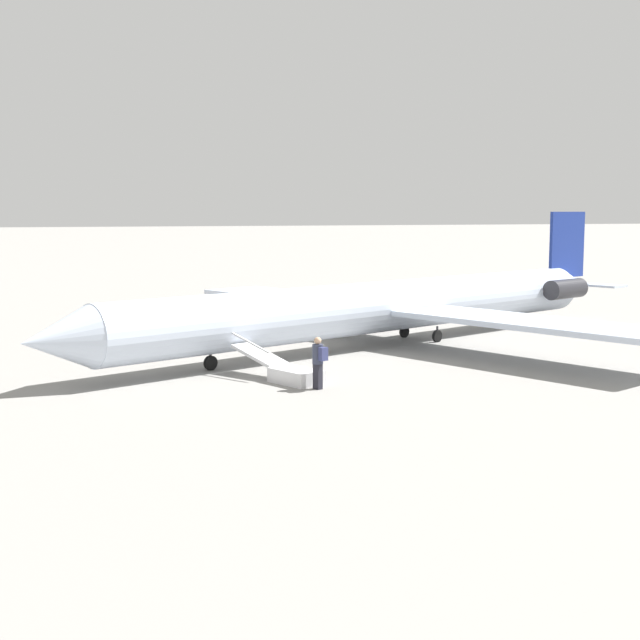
# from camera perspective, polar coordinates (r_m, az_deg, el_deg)

# --- Properties ---
(ground_plane) EXTENTS (600.00, 600.00, 0.00)m
(ground_plane) POSITION_cam_1_polar(r_m,az_deg,el_deg) (38.94, 3.77, -1.66)
(ground_plane) COLOR gray
(airplane_main) EXTENTS (30.96, 24.61, 5.81)m
(airplane_main) POSITION_cam_1_polar(r_m,az_deg,el_deg) (39.36, 4.69, 0.96)
(airplane_main) COLOR silver
(airplane_main) RESTS_ON ground
(boarding_stairs) EXTENTS (2.52, 4.08, 1.52)m
(boarding_stairs) POSITION_cam_1_polar(r_m,az_deg,el_deg) (30.70, -2.03, -3.33)
(boarding_stairs) COLOR silver
(boarding_stairs) RESTS_ON ground
(passenger) EXTENTS (0.45, 0.57, 1.74)m
(passenger) POSITION_cam_1_polar(r_m,az_deg,el_deg) (29.31, -0.10, -2.53)
(passenger) COLOR #23232D
(passenger) RESTS_ON ground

